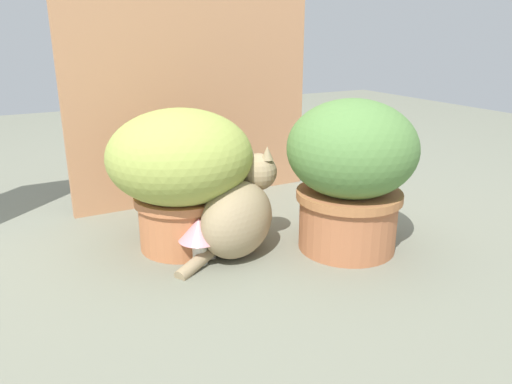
% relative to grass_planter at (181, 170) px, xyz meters
% --- Properties ---
extents(ground_plane, '(6.00, 6.00, 0.00)m').
position_rel_grass_planter_xyz_m(ground_plane, '(0.09, -0.14, -0.24)').
color(ground_plane, slate).
extents(cardboard_backdrop, '(0.93, 0.03, 0.84)m').
position_rel_grass_planter_xyz_m(cardboard_backdrop, '(0.20, 0.40, 0.18)').
color(cardboard_backdrop, tan).
rests_on(cardboard_backdrop, ground).
extents(grass_planter, '(0.42, 0.42, 0.42)m').
position_rel_grass_planter_xyz_m(grass_planter, '(0.00, 0.00, 0.00)').
color(grass_planter, '#BF7145').
rests_on(grass_planter, ground).
extents(leafy_planter, '(0.37, 0.37, 0.44)m').
position_rel_grass_planter_xyz_m(leafy_planter, '(0.43, -0.24, 0.00)').
color(leafy_planter, '#B16842').
rests_on(leafy_planter, ground).
extents(cat, '(0.38, 0.27, 0.32)m').
position_rel_grass_planter_xyz_m(cat, '(0.13, -0.13, -0.12)').
color(cat, '#9E8865').
rests_on(cat, ground).
extents(mushroom_ornament_pink, '(0.12, 0.12, 0.14)m').
position_rel_grass_planter_xyz_m(mushroom_ornament_pink, '(-0.00, -0.14, -0.14)').
color(mushroom_ornament_pink, silver).
rests_on(mushroom_ornament_pink, ground).
extents(mushroom_ornament_red, '(0.09, 0.09, 0.13)m').
position_rel_grass_planter_xyz_m(mushroom_ornament_red, '(0.04, -0.11, -0.14)').
color(mushroom_ornament_red, beige).
rests_on(mushroom_ornament_red, ground).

